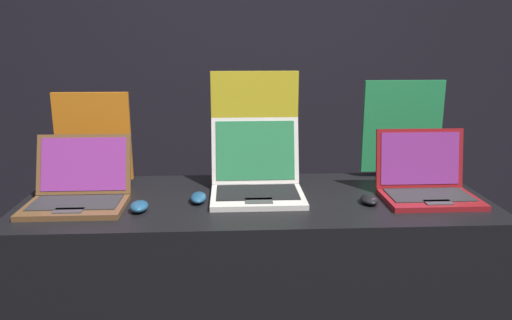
% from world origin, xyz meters
% --- Properties ---
extents(wall_back, '(8.00, 0.05, 2.80)m').
position_xyz_m(wall_back, '(0.00, 1.99, 1.40)').
color(wall_back, black).
rests_on(wall_back, ground_plane).
extents(display_counter, '(1.77, 0.66, 0.87)m').
position_xyz_m(display_counter, '(0.00, 0.33, 0.43)').
color(display_counter, black).
rests_on(display_counter, ground_plane).
extents(laptop_front, '(0.35, 0.32, 0.24)m').
position_xyz_m(laptop_front, '(-0.66, 0.29, 0.92)').
color(laptop_front, brown).
rests_on(laptop_front, display_counter).
extents(mouse_front, '(0.06, 0.10, 0.04)m').
position_xyz_m(mouse_front, '(-0.42, 0.20, 0.88)').
color(mouse_front, navy).
rests_on(mouse_front, display_counter).
extents(promo_stand_front, '(0.30, 0.07, 0.39)m').
position_xyz_m(promo_stand_front, '(-0.66, 0.54, 1.05)').
color(promo_stand_front, black).
rests_on(promo_stand_front, display_counter).
extents(laptop_middle, '(0.35, 0.35, 0.28)m').
position_xyz_m(laptop_middle, '(0.01, 0.38, 0.93)').
color(laptop_middle, silver).
rests_on(laptop_middle, display_counter).
extents(mouse_middle, '(0.06, 0.11, 0.03)m').
position_xyz_m(mouse_middle, '(-0.22, 0.29, 0.88)').
color(mouse_middle, navy).
rests_on(mouse_middle, display_counter).
extents(promo_stand_middle, '(0.35, 0.07, 0.47)m').
position_xyz_m(promo_stand_middle, '(0.01, 0.52, 1.09)').
color(promo_stand_middle, black).
rests_on(promo_stand_middle, display_counter).
extents(laptop_back, '(0.35, 0.28, 0.25)m').
position_xyz_m(laptop_back, '(0.65, 0.30, 0.93)').
color(laptop_back, maroon).
rests_on(laptop_back, display_counter).
extents(mouse_back, '(0.06, 0.09, 0.03)m').
position_xyz_m(mouse_back, '(0.42, 0.24, 0.88)').
color(mouse_back, black).
rests_on(mouse_back, display_counter).
extents(promo_stand_back, '(0.35, 0.07, 0.42)m').
position_xyz_m(promo_stand_back, '(0.65, 0.60, 1.07)').
color(promo_stand_back, black).
rests_on(promo_stand_back, display_counter).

